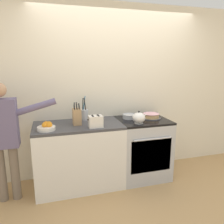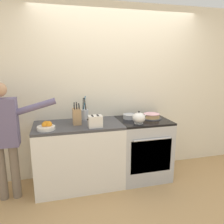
{
  "view_description": "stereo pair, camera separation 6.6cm",
  "coord_description": "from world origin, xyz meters",
  "px_view_note": "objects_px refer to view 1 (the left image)",
  "views": [
    {
      "loc": [
        -1.01,
        -2.57,
        1.74
      ],
      "look_at": [
        -0.19,
        0.3,
        1.06
      ],
      "focal_mm": 35.0,
      "sensor_mm": 36.0,
      "label": 1
    },
    {
      "loc": [
        -0.95,
        -2.59,
        1.74
      ],
      "look_at": [
        -0.19,
        0.3,
        1.06
      ],
      "focal_mm": 35.0,
      "sensor_mm": 36.0,
      "label": 2
    }
  ],
  "objects_px": {
    "mixing_bowl": "(129,116)",
    "toaster": "(95,121)",
    "stove_range": "(142,148)",
    "layer_cake": "(151,116)",
    "utensil_crock": "(84,114)",
    "fruit_bowl": "(46,127)",
    "person_baker": "(4,133)",
    "knife_block": "(77,116)",
    "tea_kettle": "(139,118)"
  },
  "relations": [
    {
      "from": "toaster",
      "to": "person_baker",
      "type": "distance_m",
      "value": 1.12
    },
    {
      "from": "toaster",
      "to": "utensil_crock",
      "type": "bearing_deg",
      "value": 101.3
    },
    {
      "from": "fruit_bowl",
      "to": "toaster",
      "type": "bearing_deg",
      "value": -3.61
    },
    {
      "from": "layer_cake",
      "to": "mixing_bowl",
      "type": "distance_m",
      "value": 0.33
    },
    {
      "from": "fruit_bowl",
      "to": "toaster",
      "type": "height_order",
      "value": "toaster"
    },
    {
      "from": "fruit_bowl",
      "to": "stove_range",
      "type": "bearing_deg",
      "value": 6.53
    },
    {
      "from": "stove_range",
      "to": "mixing_bowl",
      "type": "bearing_deg",
      "value": 148.39
    },
    {
      "from": "mixing_bowl",
      "to": "toaster",
      "type": "distance_m",
      "value": 0.66
    },
    {
      "from": "stove_range",
      "to": "knife_block",
      "type": "xyz_separation_m",
      "value": [
        -0.98,
        0.0,
        0.57
      ]
    },
    {
      "from": "utensil_crock",
      "to": "person_baker",
      "type": "height_order",
      "value": "person_baker"
    },
    {
      "from": "mixing_bowl",
      "to": "knife_block",
      "type": "relative_size",
      "value": 0.68
    },
    {
      "from": "layer_cake",
      "to": "person_baker",
      "type": "bearing_deg",
      "value": -176.16
    },
    {
      "from": "fruit_bowl",
      "to": "person_baker",
      "type": "bearing_deg",
      "value": 174.11
    },
    {
      "from": "knife_block",
      "to": "stove_range",
      "type": "bearing_deg",
      "value": -0.1
    },
    {
      "from": "mixing_bowl",
      "to": "fruit_bowl",
      "type": "distance_m",
      "value": 1.23
    },
    {
      "from": "knife_block",
      "to": "utensil_crock",
      "type": "bearing_deg",
      "value": 57.01
    },
    {
      "from": "stove_range",
      "to": "layer_cake",
      "type": "distance_m",
      "value": 0.51
    },
    {
      "from": "layer_cake",
      "to": "mixing_bowl",
      "type": "relative_size",
      "value": 1.39
    },
    {
      "from": "tea_kettle",
      "to": "person_baker",
      "type": "xyz_separation_m",
      "value": [
        -1.74,
        0.07,
        -0.09
      ]
    },
    {
      "from": "knife_block",
      "to": "fruit_bowl",
      "type": "height_order",
      "value": "knife_block"
    },
    {
      "from": "stove_range",
      "to": "knife_block",
      "type": "distance_m",
      "value": 1.13
    },
    {
      "from": "knife_block",
      "to": "mixing_bowl",
      "type": "bearing_deg",
      "value": 7.56
    },
    {
      "from": "utensil_crock",
      "to": "person_baker",
      "type": "relative_size",
      "value": 0.23
    },
    {
      "from": "layer_cake",
      "to": "tea_kettle",
      "type": "xyz_separation_m",
      "value": [
        -0.29,
        -0.2,
        0.04
      ]
    },
    {
      "from": "mixing_bowl",
      "to": "utensil_crock",
      "type": "bearing_deg",
      "value": 171.31
    },
    {
      "from": "fruit_bowl",
      "to": "knife_block",
      "type": "bearing_deg",
      "value": 21.69
    },
    {
      "from": "layer_cake",
      "to": "person_baker",
      "type": "distance_m",
      "value": 2.03
    },
    {
      "from": "stove_range",
      "to": "utensil_crock",
      "type": "relative_size",
      "value": 2.58
    },
    {
      "from": "layer_cake",
      "to": "mixing_bowl",
      "type": "height_order",
      "value": "layer_cake"
    },
    {
      "from": "fruit_bowl",
      "to": "person_baker",
      "type": "relative_size",
      "value": 0.15
    },
    {
      "from": "mixing_bowl",
      "to": "utensil_crock",
      "type": "relative_size",
      "value": 0.6
    },
    {
      "from": "stove_range",
      "to": "tea_kettle",
      "type": "relative_size",
      "value": 4.14
    },
    {
      "from": "utensil_crock",
      "to": "toaster",
      "type": "distance_m",
      "value": 0.42
    },
    {
      "from": "layer_cake",
      "to": "knife_block",
      "type": "distance_m",
      "value": 1.13
    },
    {
      "from": "layer_cake",
      "to": "knife_block",
      "type": "bearing_deg",
      "value": -178.61
    },
    {
      "from": "layer_cake",
      "to": "fruit_bowl",
      "type": "xyz_separation_m",
      "value": [
        -1.53,
        -0.19,
        0.01
      ]
    },
    {
      "from": "layer_cake",
      "to": "toaster",
      "type": "relative_size",
      "value": 1.5
    },
    {
      "from": "tea_kettle",
      "to": "mixing_bowl",
      "type": "height_order",
      "value": "tea_kettle"
    },
    {
      "from": "layer_cake",
      "to": "fruit_bowl",
      "type": "distance_m",
      "value": 1.54
    },
    {
      "from": "stove_range",
      "to": "fruit_bowl",
      "type": "bearing_deg",
      "value": -173.47
    },
    {
      "from": "stove_range",
      "to": "fruit_bowl",
      "type": "xyz_separation_m",
      "value": [
        -1.38,
        -0.16,
        0.5
      ]
    },
    {
      "from": "knife_block",
      "to": "utensil_crock",
      "type": "height_order",
      "value": "utensil_crock"
    },
    {
      "from": "stove_range",
      "to": "utensil_crock",
      "type": "distance_m",
      "value": 1.02
    },
    {
      "from": "fruit_bowl",
      "to": "person_baker",
      "type": "height_order",
      "value": "person_baker"
    },
    {
      "from": "stove_range",
      "to": "mixing_bowl",
      "type": "distance_m",
      "value": 0.53
    },
    {
      "from": "tea_kettle",
      "to": "fruit_bowl",
      "type": "distance_m",
      "value": 1.24
    },
    {
      "from": "layer_cake",
      "to": "knife_block",
      "type": "relative_size",
      "value": 0.95
    },
    {
      "from": "stove_range",
      "to": "layer_cake",
      "type": "height_order",
      "value": "layer_cake"
    },
    {
      "from": "mixing_bowl",
      "to": "knife_block",
      "type": "xyz_separation_m",
      "value": [
        -0.8,
        -0.11,
        0.08
      ]
    },
    {
      "from": "tea_kettle",
      "to": "fruit_bowl",
      "type": "height_order",
      "value": "tea_kettle"
    }
  ]
}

